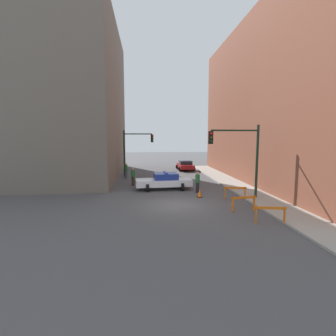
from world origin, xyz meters
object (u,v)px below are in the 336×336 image
police_car (164,181)px  barrier_back (235,191)px  traffic_light_far (134,146)px  traffic_cone (200,193)px  traffic_light_near (241,150)px  pedestrian_sidewalk (198,182)px  parked_car_near (185,165)px  pedestrian_crossing (133,176)px  barrier_front (270,212)px  pedestrian_corner (126,170)px  barrier_mid (244,201)px

police_car → barrier_back: bearing=-133.8°
traffic_light_far → traffic_cone: 13.04m
traffic_light_near → barrier_back: size_ratio=3.26×
pedestrian_sidewalk → traffic_light_near: bearing=-82.9°
parked_car_near → barrier_back: size_ratio=2.70×
police_car → pedestrian_crossing: pedestrian_crossing is taller
barrier_front → pedestrian_sidewalk: bearing=105.4°
police_car → pedestrian_corner: 7.40m
pedestrian_sidewalk → barrier_mid: size_ratio=1.05×
traffic_light_near → traffic_light_far: bearing=123.0°
pedestrian_sidewalk → barrier_front: (2.18, -7.91, -0.24)m
traffic_light_near → pedestrian_corner: 13.98m
pedestrian_sidewalk → barrier_front: pedestrian_sidewalk is taller
police_car → barrier_back: (4.81, -4.06, -0.11)m
pedestrian_crossing → barrier_mid: (7.00, -8.99, -0.24)m
pedestrian_corner → traffic_light_near: bearing=-136.0°
police_car → barrier_mid: 8.24m
barrier_mid → police_car: bearing=121.3°
pedestrian_crossing → parked_car_near: bearing=177.8°
pedestrian_sidewalk → traffic_cone: bearing=-135.0°
parked_car_near → barrier_mid: size_ratio=2.72×
traffic_light_near → parked_car_near: 17.05m
pedestrian_corner → pedestrian_crossing: bearing=-164.3°
pedestrian_crossing → pedestrian_corner: (-0.94, 4.49, 0.00)m
parked_car_near → pedestrian_sidewalk: 14.28m
traffic_light_near → pedestrian_crossing: traffic_light_near is taller
pedestrian_sidewalk → barrier_mid: pedestrian_sidewalk is taller
traffic_light_far → pedestrian_corner: size_ratio=3.13×
barrier_front → traffic_cone: size_ratio=2.42×
traffic_light_near → police_car: traffic_light_near is taller
barrier_mid → traffic_cone: bearing=116.2°
police_car → barrier_front: 10.57m
barrier_mid → barrier_back: bearing=80.0°
police_car → barrier_back: size_ratio=3.01×
pedestrian_sidewalk → pedestrian_crossing: bearing=108.3°
pedestrian_crossing → barrier_back: (7.52, -6.01, -0.24)m
barrier_back → traffic_cone: bearing=160.7°
police_car → pedestrian_crossing: size_ratio=2.89×
pedestrian_corner → pedestrian_sidewalk: size_ratio=1.00×
parked_car_near → pedestrian_corner: 9.79m
pedestrian_corner → barrier_back: (8.47, -10.50, -0.24)m
pedestrian_crossing → traffic_light_near: bearing=82.0°
barrier_front → pedestrian_corner: bearing=118.0°
parked_car_near → pedestrian_crossing: size_ratio=2.60×
pedestrian_sidewalk → traffic_light_far: bearing=80.3°
pedestrian_crossing → pedestrian_corner: size_ratio=1.00×
police_car → traffic_cone: 4.04m
traffic_light_near → traffic_cone: traffic_light_near is taller
barrier_front → traffic_cone: bearing=110.9°
traffic_light_far → parked_car_near: size_ratio=1.21×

